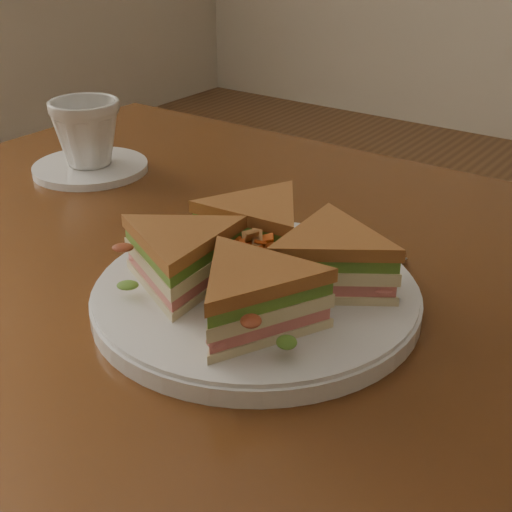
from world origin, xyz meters
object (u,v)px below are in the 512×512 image
(spoon, at_px, (230,228))
(coffee_cup, at_px, (87,133))
(saucer, at_px, (91,168))
(plate, at_px, (256,297))
(sandwich_wedges, at_px, (256,261))
(knife, at_px, (307,235))
(table, at_px, (291,372))

(spoon, bearing_deg, coffee_cup, -176.56)
(saucer, bearing_deg, spoon, -9.05)
(spoon, distance_m, saucer, 0.27)
(plate, distance_m, spoon, 0.16)
(coffee_cup, bearing_deg, saucer, 0.00)
(saucer, bearing_deg, sandwich_wedges, -21.84)
(plate, xyz_separation_m, spoon, (-0.12, 0.11, -0.00))
(sandwich_wedges, bearing_deg, spoon, 135.90)
(knife, height_order, saucer, saucer)
(table, xyz_separation_m, saucer, (-0.40, 0.11, 0.10))
(table, distance_m, coffee_cup, 0.44)
(table, xyz_separation_m, plate, (-0.01, -0.05, 0.11))
(knife, bearing_deg, saucer, 178.93)
(plate, bearing_deg, spoon, 135.90)
(table, xyz_separation_m, spoon, (-0.12, 0.06, 0.10))
(saucer, bearing_deg, plate, -21.84)
(sandwich_wedges, relative_size, spoon, 1.61)
(knife, xyz_separation_m, saucer, (-0.35, 0.01, 0.00))
(plate, height_order, spoon, plate)
(knife, xyz_separation_m, coffee_cup, (-0.35, 0.01, 0.05))
(sandwich_wedges, relative_size, knife, 1.35)
(sandwich_wedges, distance_m, coffee_cup, 0.42)
(plate, bearing_deg, table, 78.70)
(knife, bearing_deg, sandwich_wedges, -75.67)
(sandwich_wedges, distance_m, spoon, 0.17)
(saucer, xyz_separation_m, coffee_cup, (0.00, 0.00, 0.05))
(plate, bearing_deg, saucer, 158.16)
(table, relative_size, knife, 5.58)
(sandwich_wedges, height_order, spoon, sandwich_wedges)
(sandwich_wedges, distance_m, saucer, 0.42)
(plate, xyz_separation_m, saucer, (-0.39, 0.16, -0.00))
(table, relative_size, coffee_cup, 12.87)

